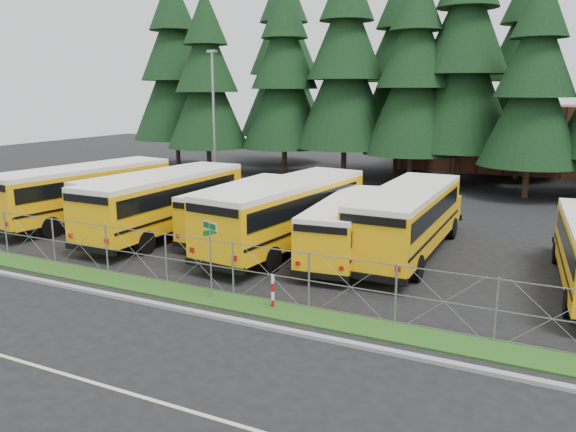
# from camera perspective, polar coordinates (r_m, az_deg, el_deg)

# --- Properties ---
(ground) EXTENTS (120.00, 120.00, 0.00)m
(ground) POSITION_cam_1_polar(r_m,az_deg,el_deg) (21.12, -1.79, -7.57)
(ground) COLOR black
(ground) RESTS_ON ground
(curb) EXTENTS (50.00, 0.25, 0.12)m
(curb) POSITION_cam_1_polar(r_m,az_deg,el_deg) (18.60, -6.30, -10.31)
(curb) COLOR gray
(curb) RESTS_ON ground
(grass_verge) EXTENTS (50.00, 1.40, 0.06)m
(grass_verge) POSITION_cam_1_polar(r_m,az_deg,el_deg) (19.72, -4.11, -9.00)
(grass_verge) COLOR #244F16
(grass_verge) RESTS_ON ground
(road_lane_line) EXTENTS (50.00, 0.12, 0.01)m
(road_lane_line) POSITION_cam_1_polar(r_m,az_deg,el_deg) (15.14, -16.62, -16.65)
(road_lane_line) COLOR beige
(road_lane_line) RESTS_ON ground
(chainlink_fence) EXTENTS (44.00, 0.10, 2.00)m
(chainlink_fence) POSITION_cam_1_polar(r_m,az_deg,el_deg) (19.96, -3.15, -5.75)
(chainlink_fence) COLOR gray
(chainlink_fence) RESTS_ON ground
(brick_building) EXTENTS (22.00, 10.00, 6.00)m
(brick_building) POSITION_cam_1_polar(r_m,az_deg,el_deg) (57.80, 22.80, 7.35)
(brick_building) COLOR brown
(brick_building) RESTS_ON ground
(bus_0) EXTENTS (4.53, 12.54, 3.21)m
(bus_0) POSITION_cam_1_polar(r_m,az_deg,el_deg) (33.60, -19.37, 2.14)
(bus_0) COLOR #FFAF08
(bus_0) RESTS_ON ground
(bus_1) EXTENTS (4.04, 11.49, 2.95)m
(bus_1) POSITION_cam_1_polar(r_m,az_deg,el_deg) (31.93, -12.75, 1.79)
(bus_1) COLOR #FFAF08
(bus_1) RESTS_ON ground
(bus_2) EXTENTS (3.05, 12.24, 3.20)m
(bus_2) POSITION_cam_1_polar(r_m,az_deg,el_deg) (29.52, -11.85, 1.22)
(bus_2) COLOR #FFAF08
(bus_2) RESTS_ON ground
(bus_3) EXTENTS (2.44, 10.09, 2.64)m
(bus_3) POSITION_cam_1_polar(r_m,az_deg,el_deg) (28.93, -4.24, 0.66)
(bus_3) COLOR #FFAF08
(bus_3) RESTS_ON ground
(bus_4) EXTENTS (4.31, 12.61, 3.24)m
(bus_4) POSITION_cam_1_polar(r_m,az_deg,el_deg) (26.28, 0.31, 0.15)
(bus_4) COLOR #FFAF08
(bus_4) RESTS_ON ground
(bus_5) EXTENTS (3.30, 10.15, 2.61)m
(bus_5) POSITION_cam_1_polar(r_m,az_deg,el_deg) (25.22, 6.32, -1.19)
(bus_5) COLOR #FFAF08
(bus_5) RESTS_ON ground
(bus_6) EXTENTS (2.88, 11.91, 3.12)m
(bus_6) POSITION_cam_1_polar(r_m,az_deg,el_deg) (25.74, 12.22, -0.54)
(bus_6) COLOR #FFAF08
(bus_6) RESTS_ON ground
(street_sign) EXTENTS (0.78, 0.51, 2.81)m
(street_sign) POSITION_cam_1_polar(r_m,az_deg,el_deg) (19.90, -7.91, -2.80)
(street_sign) COLOR gray
(street_sign) RESTS_ON ground
(striped_bollard) EXTENTS (0.11, 0.11, 1.20)m
(striped_bollard) POSITION_cam_1_polar(r_m,az_deg,el_deg) (19.27, -1.56, -7.68)
(striped_bollard) COLOR #B20C0C
(striped_bollard) RESTS_ON ground
(light_standard) EXTENTS (0.70, 0.35, 10.14)m
(light_standard) POSITION_cam_1_polar(r_m,az_deg,el_deg) (41.84, -7.54, 10.03)
(light_standard) COLOR gray
(light_standard) RESTS_ON ground
(conifer_0) EXTENTS (8.28, 8.28, 18.31)m
(conifer_0) POSITION_cam_1_polar(r_m,az_deg,el_deg) (56.75, -11.45, 14.21)
(conifer_0) COLOR black
(conifer_0) RESTS_ON ground
(conifer_1) EXTENTS (7.20, 7.20, 15.93)m
(conifer_1) POSITION_cam_1_polar(r_m,az_deg,el_deg) (51.24, -8.26, 13.20)
(conifer_1) COLOR black
(conifer_1) RESTS_ON ground
(conifer_2) EXTENTS (7.47, 7.47, 16.53)m
(conifer_2) POSITION_cam_1_polar(r_m,az_deg,el_deg) (49.50, -0.36, 13.70)
(conifer_2) COLOR black
(conifer_2) RESTS_ON ground
(conifer_3) EXTENTS (8.20, 8.20, 18.14)m
(conifer_3) POSITION_cam_1_polar(r_m,az_deg,el_deg) (47.39, 5.87, 14.67)
(conifer_3) COLOR black
(conifer_3) RESTS_ON ground
(conifer_4) EXTENTS (7.53, 7.53, 16.65)m
(conifer_4) POSITION_cam_1_polar(r_m,az_deg,el_deg) (45.28, 12.68, 13.59)
(conifer_4) COLOR black
(conifer_4) RESTS_ON ground
(conifer_5) EXTENTS (8.54, 8.54, 18.88)m
(conifer_5) POSITION_cam_1_polar(r_m,az_deg,el_deg) (45.83, 17.46, 14.71)
(conifer_5) COLOR black
(conifer_5) RESTS_ON ground
(conifer_6) EXTENTS (6.88, 6.88, 15.20)m
(conifer_6) POSITION_cam_1_polar(r_m,az_deg,el_deg) (42.10, 23.77, 11.97)
(conifer_6) COLOR black
(conifer_6) RESTS_ON ground
(conifer_10) EXTENTS (8.92, 8.92, 19.74)m
(conifer_10) POSITION_cam_1_polar(r_m,az_deg,el_deg) (58.16, -0.42, 15.11)
(conifer_10) COLOR black
(conifer_10) RESTS_ON ground
(conifer_11) EXTENTS (8.08, 8.08, 17.86)m
(conifer_11) POSITION_cam_1_polar(r_m,az_deg,el_deg) (51.96, 11.23, 14.15)
(conifer_11) COLOR black
(conifer_11) RESTS_ON ground
(conifer_12) EXTENTS (8.09, 8.09, 17.89)m
(conifer_12) POSITION_cam_1_polar(r_m,az_deg,el_deg) (51.20, 22.87, 13.48)
(conifer_12) COLOR black
(conifer_12) RESTS_ON ground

